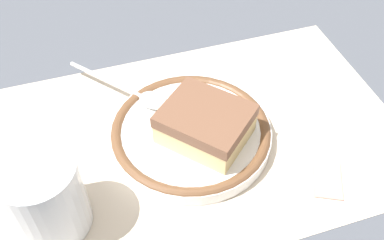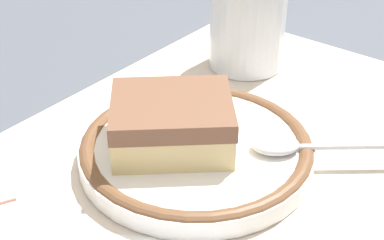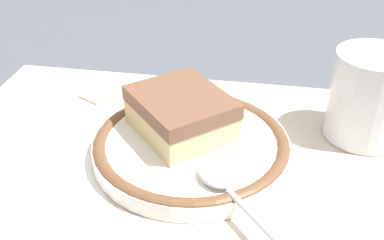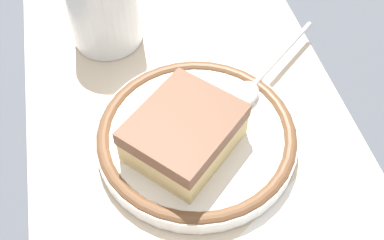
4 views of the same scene
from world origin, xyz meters
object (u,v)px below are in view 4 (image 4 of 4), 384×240
Objects in this scene: spoon at (253,85)px; cup at (104,11)px; plate at (192,137)px; cake_slice at (184,133)px.

cup is (-0.12, -0.13, 0.02)m from spoon.
cup reaches higher than plate.
plate is 2.10× the size of cup.
plate is 1.55× the size of cake_slice.
cake_slice is 0.18m from cup.
spoon is at bearing 119.99° from plate.
spoon is at bearing 46.38° from cup.
cake_slice is 0.10m from spoon.
cake_slice is 1.36× the size of cup.
spoon is (-0.04, 0.07, 0.01)m from plate.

